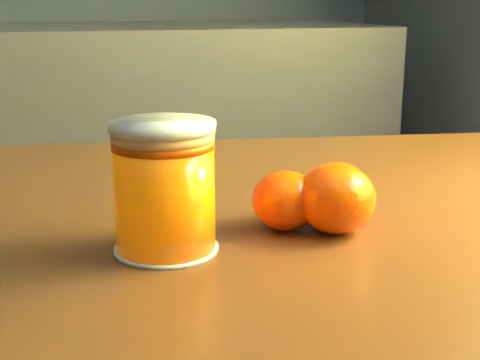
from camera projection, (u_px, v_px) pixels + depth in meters
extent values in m
cube|color=brown|center=(229.00, 229.00, 0.69)|extent=(1.10, 0.84, 0.04)
cylinder|color=#FF6D05|center=(165.00, 196.00, 0.56)|extent=(0.09, 0.09, 0.10)
cylinder|color=#FDAC67|center=(163.00, 135.00, 0.55)|extent=(0.09, 0.09, 0.01)
cylinder|color=silver|center=(163.00, 127.00, 0.55)|extent=(0.09, 0.09, 0.01)
ellipsoid|color=#FF4E05|center=(286.00, 200.00, 0.62)|extent=(0.08, 0.08, 0.06)
ellipsoid|color=#FF4E05|center=(337.00, 192.00, 0.64)|extent=(0.08, 0.08, 0.06)
ellipsoid|color=#FF4E05|center=(336.00, 199.00, 0.61)|extent=(0.09, 0.09, 0.06)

